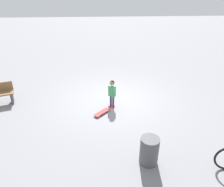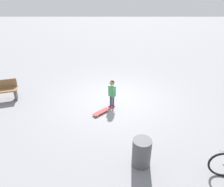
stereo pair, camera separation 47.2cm
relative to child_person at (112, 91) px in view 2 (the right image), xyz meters
The scene contains 4 objects.
ground_plane 0.86m from the child_person, 100.91° to the right, with size 50.00×50.00×0.00m, color gray.
child_person is the anchor object (origin of this frame).
skateboard 0.84m from the child_person, 50.22° to the left, with size 0.61×0.61×0.07m.
trash_bin 2.90m from the child_person, 104.62° to the left, with size 0.47×0.47×0.74m, color #4C4C51.
Camera 2 is at (0.09, 7.21, 3.99)m, focal length 33.45 mm.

